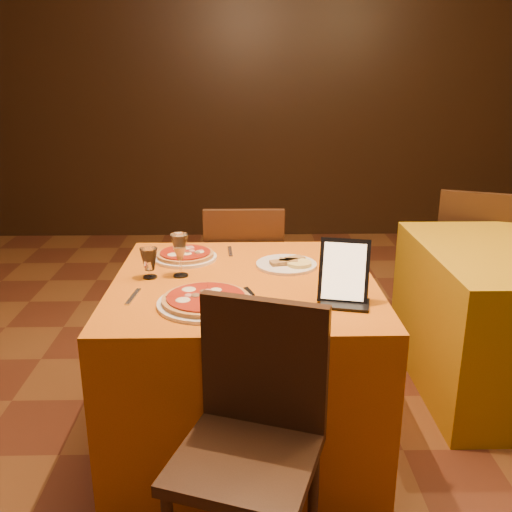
{
  "coord_description": "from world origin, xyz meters",
  "views": [
    {
      "loc": [
        -0.32,
        -2.1,
        1.59
      ],
      "look_at": [
        -0.27,
        0.13,
        0.86
      ],
      "focal_mm": 40.0,
      "sensor_mm": 36.0,
      "label": 1
    }
  ],
  "objects_px": {
    "chair_main_far": "(244,280)",
    "pizza_far": "(185,256)",
    "tablet": "(344,271)",
    "water_glass": "(149,263)",
    "main_table": "(245,359)",
    "chair_main_near": "(245,459)",
    "chair_side_far": "(470,257)",
    "pizza_near": "(206,301)",
    "wine_glass": "(180,255)"
  },
  "relations": [
    {
      "from": "pizza_far",
      "to": "water_glass",
      "type": "relative_size",
      "value": 2.26
    },
    {
      "from": "main_table",
      "to": "chair_main_near",
      "type": "height_order",
      "value": "chair_main_near"
    },
    {
      "from": "main_table",
      "to": "water_glass",
      "type": "bearing_deg",
      "value": 175.65
    },
    {
      "from": "tablet",
      "to": "pizza_far",
      "type": "bearing_deg",
      "value": 154.82
    },
    {
      "from": "main_table",
      "to": "pizza_near",
      "type": "xyz_separation_m",
      "value": [
        -0.14,
        -0.27,
        0.39
      ]
    },
    {
      "from": "wine_glass",
      "to": "chair_main_near",
      "type": "bearing_deg",
      "value": -72.09
    },
    {
      "from": "pizza_far",
      "to": "wine_glass",
      "type": "relative_size",
      "value": 1.54
    },
    {
      "from": "tablet",
      "to": "chair_main_far",
      "type": "bearing_deg",
      "value": 123.58
    },
    {
      "from": "tablet",
      "to": "water_glass",
      "type": "bearing_deg",
      "value": 174.35
    },
    {
      "from": "water_glass",
      "to": "pizza_far",
      "type": "bearing_deg",
      "value": 63.28
    },
    {
      "from": "chair_main_near",
      "to": "wine_glass",
      "type": "xyz_separation_m",
      "value": [
        -0.27,
        0.84,
        0.39
      ]
    },
    {
      "from": "chair_main_near",
      "to": "pizza_far",
      "type": "height_order",
      "value": "chair_main_near"
    },
    {
      "from": "main_table",
      "to": "wine_glass",
      "type": "distance_m",
      "value": 0.54
    },
    {
      "from": "water_glass",
      "to": "chair_main_near",
      "type": "bearing_deg",
      "value": -64.03
    },
    {
      "from": "pizza_far",
      "to": "tablet",
      "type": "relative_size",
      "value": 1.2
    },
    {
      "from": "pizza_near",
      "to": "water_glass",
      "type": "xyz_separation_m",
      "value": [
        -0.26,
        0.3,
        0.05
      ]
    },
    {
      "from": "main_table",
      "to": "chair_main_far",
      "type": "bearing_deg",
      "value": 90.0
    },
    {
      "from": "pizza_near",
      "to": "chair_side_far",
      "type": "bearing_deg",
      "value": 42.39
    },
    {
      "from": "water_glass",
      "to": "chair_main_far",
      "type": "bearing_deg",
      "value": 62.22
    },
    {
      "from": "water_glass",
      "to": "chair_side_far",
      "type": "bearing_deg",
      "value": 31.94
    },
    {
      "from": "main_table",
      "to": "pizza_far",
      "type": "xyz_separation_m",
      "value": [
        -0.27,
        0.28,
        0.39
      ]
    },
    {
      "from": "water_glass",
      "to": "tablet",
      "type": "relative_size",
      "value": 0.53
    },
    {
      "from": "pizza_near",
      "to": "pizza_far",
      "type": "height_order",
      "value": "same"
    },
    {
      "from": "main_table",
      "to": "pizza_near",
      "type": "distance_m",
      "value": 0.5
    },
    {
      "from": "pizza_near",
      "to": "wine_glass",
      "type": "relative_size",
      "value": 1.94
    },
    {
      "from": "chair_side_far",
      "to": "pizza_near",
      "type": "bearing_deg",
      "value": 64.69
    },
    {
      "from": "main_table",
      "to": "wine_glass",
      "type": "bearing_deg",
      "value": 169.98
    },
    {
      "from": "main_table",
      "to": "chair_side_far",
      "type": "relative_size",
      "value": 1.21
    },
    {
      "from": "chair_side_far",
      "to": "tablet",
      "type": "xyz_separation_m",
      "value": [
        -1.08,
        -1.42,
        0.41
      ]
    },
    {
      "from": "main_table",
      "to": "chair_side_far",
      "type": "distance_m",
      "value": 1.88
    },
    {
      "from": "chair_side_far",
      "to": "pizza_far",
      "type": "bearing_deg",
      "value": 49.94
    },
    {
      "from": "water_glass",
      "to": "main_table",
      "type": "bearing_deg",
      "value": -4.35
    },
    {
      "from": "chair_main_near",
      "to": "chair_side_far",
      "type": "bearing_deg",
      "value": 72.82
    },
    {
      "from": "main_table",
      "to": "tablet",
      "type": "bearing_deg",
      "value": -32.23
    },
    {
      "from": "pizza_far",
      "to": "tablet",
      "type": "height_order",
      "value": "tablet"
    },
    {
      "from": "chair_main_far",
      "to": "pizza_far",
      "type": "bearing_deg",
      "value": 61.67
    },
    {
      "from": "chair_side_far",
      "to": "chair_main_far",
      "type": "bearing_deg",
      "value": 37.54
    },
    {
      "from": "pizza_near",
      "to": "pizza_far",
      "type": "distance_m",
      "value": 0.57
    },
    {
      "from": "pizza_near",
      "to": "water_glass",
      "type": "bearing_deg",
      "value": 130.28
    },
    {
      "from": "pizza_near",
      "to": "wine_glass",
      "type": "distance_m",
      "value": 0.35
    },
    {
      "from": "chair_side_far",
      "to": "pizza_near",
      "type": "distance_m",
      "value": 2.18
    },
    {
      "from": "chair_main_far",
      "to": "main_table",
      "type": "bearing_deg",
      "value": 89.96
    },
    {
      "from": "pizza_far",
      "to": "water_glass",
      "type": "xyz_separation_m",
      "value": [
        -0.13,
        -0.25,
        0.05
      ]
    },
    {
      "from": "main_table",
      "to": "pizza_far",
      "type": "height_order",
      "value": "pizza_far"
    },
    {
      "from": "pizza_far",
      "to": "water_glass",
      "type": "height_order",
      "value": "water_glass"
    },
    {
      "from": "chair_side_far",
      "to": "pizza_far",
      "type": "relative_size",
      "value": 3.1
    },
    {
      "from": "chair_main_near",
      "to": "pizza_near",
      "type": "relative_size",
      "value": 2.47
    },
    {
      "from": "wine_glass",
      "to": "pizza_near",
      "type": "bearing_deg",
      "value": -68.3
    },
    {
      "from": "chair_main_far",
      "to": "tablet",
      "type": "height_order",
      "value": "tablet"
    },
    {
      "from": "chair_side_far",
      "to": "tablet",
      "type": "relative_size",
      "value": 3.73
    }
  ]
}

